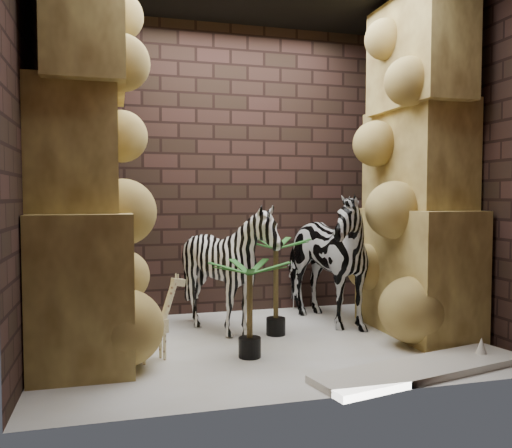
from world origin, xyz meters
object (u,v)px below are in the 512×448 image
object	(u,v)px
palm_front	(276,286)
zebra_right	(319,247)
zebra_left	(228,276)
palm_back	(250,309)
giraffe_toy	(152,318)
surfboard	(423,369)

from	to	relation	value
palm_front	zebra_right	bearing A→B (deg)	30.05
zebra_left	zebra_right	bearing A→B (deg)	27.04
zebra_left	palm_back	bearing A→B (deg)	-72.53
zebra_left	palm_front	bearing A→B (deg)	-1.48
zebra_right	palm_back	distance (m)	1.31
zebra_left	palm_front	size ratio (longest dim) A/B	1.33
zebra_right	zebra_left	world-z (taller)	zebra_right
zebra_left	palm_back	world-z (taller)	zebra_left
zebra_right	giraffe_toy	bearing A→B (deg)	-167.87
zebra_left	giraffe_toy	distance (m)	0.94
palm_front	surfboard	world-z (taller)	palm_front
palm_front	giraffe_toy	bearing A→B (deg)	-156.91
zebra_right	palm_front	bearing A→B (deg)	-163.25
surfboard	palm_front	bearing A→B (deg)	107.51
surfboard	zebra_left	bearing A→B (deg)	116.96
zebra_right	zebra_left	distance (m)	0.96
zebra_right	giraffe_toy	size ratio (longest dim) A/B	2.26
palm_back	zebra_right	bearing A→B (deg)	43.69
zebra_right	giraffe_toy	distance (m)	1.85
giraffe_toy	palm_back	world-z (taller)	palm_back
giraffe_toy	zebra_left	bearing A→B (deg)	16.74
zebra_right	zebra_left	xyz separation A→B (m)	(-0.92, -0.18, -0.21)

